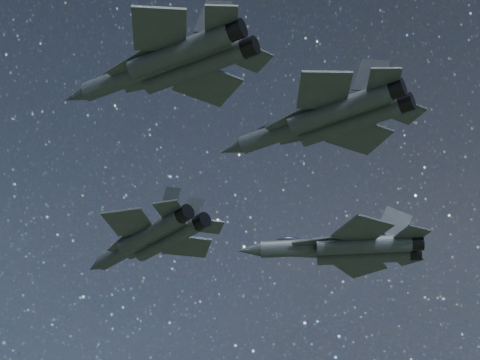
% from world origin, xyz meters
% --- Properties ---
extents(jet_lead, '(19.42, 13.01, 4.91)m').
position_xyz_m(jet_lead, '(-11.61, 4.90, 148.86)').
color(jet_lead, '#2C3237').
extents(jet_left, '(19.65, 13.00, 5.02)m').
position_xyz_m(jet_left, '(6.57, 13.99, 147.53)').
color(jet_left, '#2C3237').
extents(jet_right, '(18.02, 12.87, 4.60)m').
position_xyz_m(jet_right, '(3.18, -14.99, 151.17)').
color(jet_right, '#2C3237').
extents(jet_slot, '(18.12, 12.82, 4.59)m').
position_xyz_m(jet_slot, '(12.04, -4.68, 149.65)').
color(jet_slot, '#2C3237').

